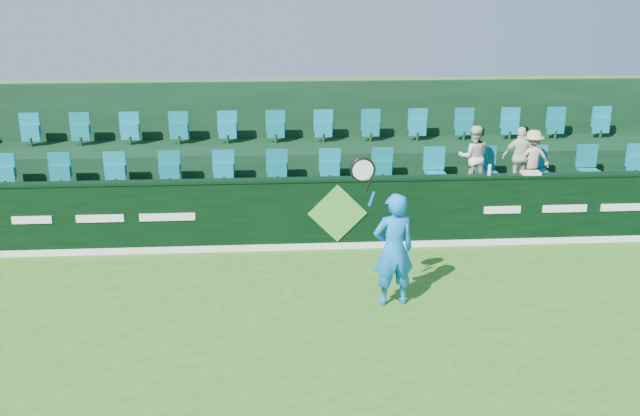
{
  "coord_description": "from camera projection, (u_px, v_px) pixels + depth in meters",
  "views": [
    {
      "loc": [
        -1.2,
        -8.55,
        4.69
      ],
      "look_at": [
        -0.4,
        2.8,
        1.15
      ],
      "focal_mm": 40.0,
      "sensor_mm": 36.0,
      "label": 1
    }
  ],
  "objects": [
    {
      "name": "towel",
      "position": [
        531.0,
        173.0,
        13.26
      ],
      "size": [
        0.34,
        0.22,
        0.05
      ],
      "primitive_type": "cube",
      "color": "silver",
      "rests_on": "sponsor_hoarding"
    },
    {
      "name": "seat_row_front",
      "position": [
        330.0,
        171.0,
        14.53
      ],
      "size": [
        13.5,
        0.5,
        0.6
      ],
      "primitive_type": "cube",
      "color": "#0C7992",
      "rests_on": "stand_tier_front"
    },
    {
      "name": "stand_tier_back",
      "position": [
        325.0,
        174.0,
        16.09
      ],
      "size": [
        16.0,
        1.8,
        1.3
      ],
      "primitive_type": "cube",
      "color": "black",
      "rests_on": "ground"
    },
    {
      "name": "spectator_left",
      "position": [
        473.0,
        157.0,
        14.26
      ],
      "size": [
        0.65,
        0.52,
        1.27
      ],
      "primitive_type": "imported",
      "rotation": [
        0.0,
        0.0,
        3.07
      ],
      "color": "silver",
      "rests_on": "stand_tier_front"
    },
    {
      "name": "drinks_bottle",
      "position": [
        490.0,
        170.0,
        13.18
      ],
      "size": [
        0.06,
        0.06,
        0.2
      ],
      "primitive_type": "cylinder",
      "color": "silver",
      "rests_on": "sponsor_hoarding"
    },
    {
      "name": "seat_row_back",
      "position": [
        324.0,
        130.0,
        16.09
      ],
      "size": [
        13.5,
        0.5,
        0.6
      ],
      "primitive_type": "cube",
      "color": "#0C7992",
      "rests_on": "stand_tier_back"
    },
    {
      "name": "tennis_player",
      "position": [
        393.0,
        249.0,
        10.77
      ],
      "size": [
        1.1,
        0.53,
        2.4
      ],
      "color": "blue",
      "rests_on": "ground"
    },
    {
      "name": "stand_tier_front",
      "position": [
        332.0,
        209.0,
        14.35
      ],
      "size": [
        16.0,
        2.0,
        0.8
      ],
      "primitive_type": "cube",
      "color": "black",
      "rests_on": "ground"
    },
    {
      "name": "spectator_right",
      "position": [
        532.0,
        158.0,
        14.35
      ],
      "size": [
        0.77,
        0.46,
        1.16
      ],
      "primitive_type": "imported",
      "rotation": [
        0.0,
        0.0,
        3.18
      ],
      "color": "tan",
      "rests_on": "stand_tier_front"
    },
    {
      "name": "spectator_middle",
      "position": [
        520.0,
        157.0,
        14.33
      ],
      "size": [
        0.76,
        0.41,
        1.23
      ],
      "primitive_type": "imported",
      "rotation": [
        0.0,
        0.0,
        2.99
      ],
      "color": "silver",
      "rests_on": "stand_tier_front"
    },
    {
      "name": "stand_rear",
      "position": [
        323.0,
        145.0,
        16.34
      ],
      "size": [
        16.0,
        4.1,
        2.6
      ],
      "color": "black",
      "rests_on": "ground"
    },
    {
      "name": "sponsor_hoarding",
      "position": [
        337.0,
        213.0,
        13.22
      ],
      "size": [
        16.0,
        0.25,
        1.35
      ],
      "color": "black",
      "rests_on": "ground"
    },
    {
      "name": "ground",
      "position": [
        364.0,
        350.0,
        9.61
      ],
      "size": [
        60.0,
        60.0,
        0.0
      ],
      "primitive_type": "plane",
      "color": "#2D6618",
      "rests_on": "ground"
    }
  ]
}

